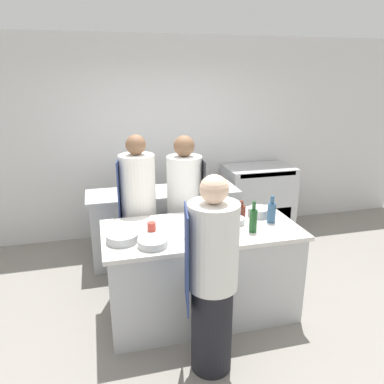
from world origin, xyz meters
TOP-DOWN VIEW (x-y plane):
  - ground_plane at (0.00, 0.00)m, footprint 16.00×16.00m
  - wall_back at (0.00, 2.13)m, footprint 8.00×0.06m
  - prep_counter at (0.00, 0.00)m, footprint 1.85×0.90m
  - pass_counter at (-0.14, 1.25)m, footprint 1.88×0.59m
  - oven_range at (1.38, 1.76)m, footprint 0.98×0.64m
  - chef_at_prep_near at (-0.13, -0.75)m, footprint 0.42×0.41m
  - chef_at_stove at (0.01, 0.73)m, footprint 0.41×0.39m
  - chef_at_pass_far at (-0.51, 0.69)m, footprint 0.41×0.39m
  - bottle_olive_oil at (0.46, 0.15)m, footprint 0.09×0.09m
  - bottle_vinegar at (0.70, -0.03)m, footprint 0.08×0.08m
  - bottle_wine at (0.44, -0.20)m, footprint 0.07×0.07m
  - bowl_mixing_large at (0.66, 0.16)m, footprint 0.23×0.23m
  - bowl_prep_small at (-0.75, -0.11)m, footprint 0.27×0.27m
  - bowl_ceramic_blue at (0.35, 0.02)m, footprint 0.19×0.19m
  - bowl_wooden_salad at (-0.50, -0.26)m, footprint 0.26×0.26m
  - cup at (-0.46, 0.06)m, footprint 0.08×0.08m
  - cutting_board at (-0.03, -0.20)m, footprint 0.37×0.26m
  - stockpot at (0.07, 1.18)m, footprint 0.27×0.27m

SIDE VIEW (x-z plane):
  - ground_plane at x=0.00m, z-range 0.00..0.00m
  - prep_counter at x=0.00m, z-range 0.00..0.91m
  - pass_counter at x=-0.14m, z-range 0.00..0.91m
  - oven_range at x=1.38m, z-range 0.00..1.00m
  - chef_at_prep_near at x=-0.13m, z-range -0.01..1.62m
  - chef_at_stove at x=0.01m, z-range -0.01..1.66m
  - chef_at_pass_far at x=-0.51m, z-range 0.00..1.70m
  - cutting_board at x=-0.03m, z-range 0.91..0.92m
  - bowl_ceramic_blue at x=0.35m, z-range 0.91..0.97m
  - bowl_wooden_salad at x=-0.50m, z-range 0.91..0.97m
  - bowl_prep_small at x=-0.75m, z-range 0.91..0.98m
  - cup at x=-0.46m, z-range 0.91..0.99m
  - bowl_mixing_large at x=0.66m, z-range 0.91..0.99m
  - bottle_olive_oil at x=0.46m, z-range 0.89..1.07m
  - bottle_vinegar at x=0.70m, z-range 0.88..1.15m
  - bottle_wine at x=0.44m, z-range 0.87..1.17m
  - stockpot at x=0.07m, z-range 0.91..1.15m
  - wall_back at x=0.00m, z-range 0.00..2.80m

